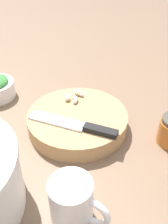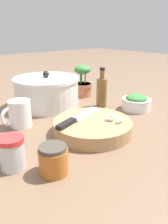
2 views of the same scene
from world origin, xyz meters
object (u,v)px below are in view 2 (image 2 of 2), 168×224
object	(u,v)px
garlic_cloves	(115,119)
oil_bottle	(102,91)
spice_jar	(12,153)
honey_jar	(53,160)
stock_pot	(47,92)
coffee_mug	(19,114)
potted_herb	(83,83)
chef_knife	(77,118)
cutting_board	(92,127)
herb_bowl	(137,102)

from	to	relation	value
garlic_cloves	oil_bottle	xyz separation A→B (m)	(0.16, 0.22, 0.02)
garlic_cloves	spice_jar	bearing A→B (deg)	174.70
honey_jar	stock_pot	size ratio (longest dim) A/B	0.25
garlic_cloves	stock_pot	world-z (taller)	stock_pot
garlic_cloves	honey_jar	xyz separation A→B (m)	(-0.27, -0.05, -0.02)
coffee_mug	potted_herb	bearing A→B (deg)	19.79
chef_knife	oil_bottle	bearing A→B (deg)	101.21
oil_bottle	coffee_mug	bearing A→B (deg)	174.79
cutting_board	garlic_cloves	world-z (taller)	garlic_cloves
coffee_mug	cutting_board	bearing A→B (deg)	-51.96
herb_bowl	oil_bottle	size ratio (longest dim) A/B	0.71
honey_jar	oil_bottle	world-z (taller)	oil_bottle
coffee_mug	honey_jar	xyz separation A→B (m)	(-0.06, -0.30, -0.01)
oil_bottle	stock_pot	distance (m)	0.24
honey_jar	potted_herb	bearing A→B (deg)	43.77
garlic_cloves	spice_jar	size ratio (longest dim) A/B	0.71
coffee_mug	oil_bottle	bearing A→B (deg)	-5.21
chef_knife	potted_herb	world-z (taller)	potted_herb
herb_bowl	garlic_cloves	bearing A→B (deg)	-159.17
coffee_mug	stock_pot	xyz separation A→B (m)	(0.19, 0.13, 0.02)
cutting_board	garlic_cloves	size ratio (longest dim) A/B	4.32
chef_knife	honey_jar	world-z (taller)	honey_jar
herb_bowl	honey_jar	distance (m)	0.52
herb_bowl	honey_jar	bearing A→B (deg)	-164.45
stock_pot	chef_knife	bearing A→B (deg)	-102.69
garlic_cloves	oil_bottle	distance (m)	0.27
oil_bottle	chef_knife	bearing A→B (deg)	-151.83
garlic_cloves	honey_jar	distance (m)	0.27
herb_bowl	spice_jar	world-z (taller)	spice_jar
spice_jar	coffee_mug	distance (m)	0.25
coffee_mug	chef_knife	bearing A→B (deg)	-52.41
chef_knife	herb_bowl	size ratio (longest dim) A/B	1.83
stock_pot	potted_herb	bearing A→B (deg)	5.31
herb_bowl	honey_jar	size ratio (longest dim) A/B	1.71
oil_bottle	potted_herb	world-z (taller)	oil_bottle
stock_pot	potted_herb	world-z (taller)	same
chef_knife	garlic_cloves	xyz separation A→B (m)	(0.08, -0.09, 0.00)
spice_jar	potted_herb	bearing A→B (deg)	34.61
potted_herb	stock_pot	bearing A→B (deg)	-174.69
honey_jar	herb_bowl	bearing A→B (deg)	15.55
oil_bottle	garlic_cloves	bearing A→B (deg)	-125.80
honey_jar	coffee_mug	bearing A→B (deg)	79.32
coffee_mug	stock_pot	distance (m)	0.23
coffee_mug	garlic_cloves	bearing A→B (deg)	-50.13
chef_knife	stock_pot	bearing A→B (deg)	150.34
chef_knife	coffee_mug	bearing A→B (deg)	-159.38
coffee_mug	stock_pot	size ratio (longest dim) A/B	0.40
stock_pot	spice_jar	bearing A→B (deg)	-131.95
garlic_cloves	herb_bowl	xyz separation A→B (m)	(0.24, 0.09, -0.02)
spice_jar	potted_herb	distance (m)	0.65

